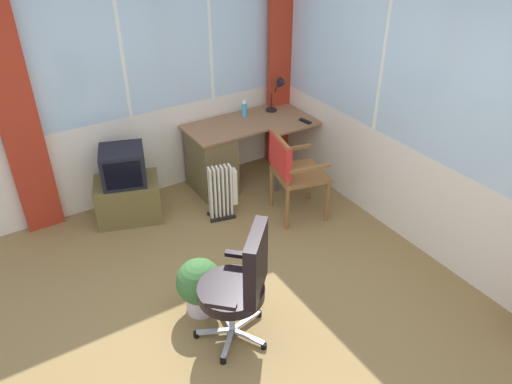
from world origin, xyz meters
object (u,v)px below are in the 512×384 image
object	(u,v)px
office_chair	(241,281)
potted_plant	(199,285)
desk	(217,157)
wooden_armchair	(289,166)
tv_remote	(305,121)
spray_bottle	(244,108)
tv_on_stand	(127,188)
desk_lamp	(280,89)
space_heater	(223,192)

from	to	relation	value
office_chair	potted_plant	xyz separation A→B (m)	(-0.15, 0.42, -0.29)
desk	wooden_armchair	bearing A→B (deg)	-68.02
tv_remote	spray_bottle	distance (m)	0.70
tv_remote	spray_bottle	size ratio (longest dim) A/B	0.69
wooden_armchair	desk	bearing A→B (deg)	111.98
tv_on_stand	desk_lamp	bearing A→B (deg)	2.87
tv_on_stand	potted_plant	size ratio (longest dim) A/B	1.61
tv_remote	office_chair	size ratio (longest dim) A/B	0.15
tv_remote	wooden_armchair	xyz separation A→B (m)	(-0.58, -0.52, -0.15)
office_chair	space_heater	bearing A→B (deg)	66.18
desk_lamp	potted_plant	bearing A→B (deg)	-138.50
desk	space_heater	size ratio (longest dim) A/B	2.33
office_chair	potted_plant	size ratio (longest dim) A/B	2.04
potted_plant	tv_remote	bearing A→B (deg)	32.72
tv_remote	space_heater	distance (m)	1.25
tv_remote	office_chair	bearing A→B (deg)	-147.48
desk_lamp	potted_plant	distance (m)	2.63
spray_bottle	wooden_armchair	xyz separation A→B (m)	(-0.09, -1.02, -0.24)
desk	desk_lamp	xyz separation A→B (m)	(0.87, 0.06, 0.60)
desk	potted_plant	xyz separation A→B (m)	(-1.03, -1.62, -0.12)
desk	space_heater	bearing A→B (deg)	-112.22
desk	tv_on_stand	distance (m)	1.06
tv_remote	wooden_armchair	bearing A→B (deg)	-148.21
desk_lamp	wooden_armchair	xyz separation A→B (m)	(-0.51, -0.94, -0.40)
space_heater	desk_lamp	bearing A→B (deg)	28.90
wooden_armchair	tv_on_stand	xyz separation A→B (m)	(-1.41, 0.84, -0.24)
wooden_armchair	tv_on_stand	distance (m)	1.66
spray_bottle	tv_on_stand	size ratio (longest dim) A/B	0.27
spray_bottle	wooden_armchair	bearing A→B (deg)	-95.14
tv_remote	wooden_armchair	distance (m)	0.80
tv_on_stand	space_heater	distance (m)	0.98
desk	tv_on_stand	world-z (taller)	tv_on_stand
potted_plant	wooden_armchair	bearing A→B (deg)	28.08
spray_bottle	potted_plant	xyz separation A→B (m)	(-1.48, -1.76, -0.56)
tv_on_stand	space_heater	size ratio (longest dim) A/B	1.34
wooden_armchair	space_heater	bearing A→B (deg)	149.57
tv_remote	tv_on_stand	world-z (taller)	tv_on_stand
office_chair	tv_on_stand	bearing A→B (deg)	94.96
desk	spray_bottle	world-z (taller)	spray_bottle
wooden_armchair	potted_plant	bearing A→B (deg)	-151.92
desk	space_heater	xyz separation A→B (m)	(-0.22, -0.54, -0.09)
space_heater	tv_remote	bearing A→B (deg)	9.12
spray_bottle	office_chair	size ratio (longest dim) A/B	0.21
office_chair	space_heater	size ratio (longest dim) A/B	1.69
desk_lamp	tv_on_stand	size ratio (longest dim) A/B	0.50
desk_lamp	office_chair	size ratio (longest dim) A/B	0.40
space_heater	potted_plant	xyz separation A→B (m)	(-0.81, -1.08, -0.03)
desk_lamp	wooden_armchair	world-z (taller)	desk_lamp
spray_bottle	tv_on_stand	xyz separation A→B (m)	(-1.50, -0.18, -0.48)
wooden_armchair	space_heater	xyz separation A→B (m)	(-0.58, 0.34, -0.29)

